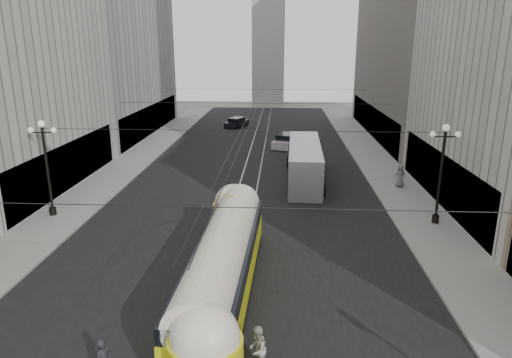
# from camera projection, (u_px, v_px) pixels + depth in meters

# --- Properties ---
(road) EXTENTS (20.00, 85.00, 0.02)m
(road) POSITION_uv_depth(u_px,v_px,m) (253.00, 165.00, 43.91)
(road) COLOR black
(road) RESTS_ON ground
(sidewalk_left) EXTENTS (4.00, 72.00, 0.15)m
(sidewalk_left) POSITION_uv_depth(u_px,v_px,m) (142.00, 155.00, 47.88)
(sidewalk_left) COLOR gray
(sidewalk_left) RESTS_ON ground
(sidewalk_right) EXTENTS (4.00, 72.00, 0.15)m
(sidewalk_right) POSITION_uv_depth(u_px,v_px,m) (372.00, 158.00, 46.60)
(sidewalk_right) COLOR gray
(sidewalk_right) RESTS_ON ground
(rail_left) EXTENTS (0.12, 85.00, 0.04)m
(rail_left) POSITION_uv_depth(u_px,v_px,m) (246.00, 165.00, 43.95)
(rail_left) COLOR gray
(rail_left) RESTS_ON ground
(rail_right) EXTENTS (0.12, 85.00, 0.04)m
(rail_right) POSITION_uv_depth(u_px,v_px,m) (261.00, 165.00, 43.87)
(rail_right) COLOR gray
(rail_right) RESTS_ON ground
(building_left_far) EXTENTS (12.60, 28.60, 28.60)m
(building_left_far) POSITION_uv_depth(u_px,v_px,m) (98.00, 18.00, 55.81)
(building_left_far) COLOR #999999
(building_left_far) RESTS_ON ground
(distant_tower) EXTENTS (6.00, 6.00, 31.36)m
(distant_tower) POSITION_uv_depth(u_px,v_px,m) (269.00, 24.00, 85.22)
(distant_tower) COLOR #B2AFA8
(distant_tower) RESTS_ON ground
(lamppost_left_mid) EXTENTS (1.86, 0.44, 6.37)m
(lamppost_left_mid) POSITION_uv_depth(u_px,v_px,m) (46.00, 163.00, 29.63)
(lamppost_left_mid) COLOR black
(lamppost_left_mid) RESTS_ON sidewalk_left
(lamppost_right_mid) EXTENTS (1.86, 0.44, 6.37)m
(lamppost_right_mid) POSITION_uv_depth(u_px,v_px,m) (441.00, 168.00, 28.29)
(lamppost_right_mid) COLOR black
(lamppost_right_mid) RESTS_ON sidewalk_right
(catenary) EXTENTS (25.00, 72.00, 0.23)m
(catenary) POSITION_uv_depth(u_px,v_px,m) (254.00, 105.00, 41.28)
(catenary) COLOR black
(catenary) RESTS_ON ground
(streetcar) EXTENTS (2.88, 15.44, 3.37)m
(streetcar) POSITION_uv_depth(u_px,v_px,m) (224.00, 261.00, 20.73)
(streetcar) COLOR #C6CA11
(streetcar) RESTS_ON ground
(city_bus) EXTENTS (2.93, 12.42, 3.14)m
(city_bus) POSITION_uv_depth(u_px,v_px,m) (304.00, 161.00, 38.58)
(city_bus) COLOR #AFB1B5
(city_bus) RESTS_ON ground
(sedan_white_far) EXTENTS (3.43, 5.22, 1.53)m
(sedan_white_far) POSITION_uv_depth(u_px,v_px,m) (287.00, 141.00, 51.63)
(sedan_white_far) COLOR silver
(sedan_white_far) RESTS_ON ground
(sedan_dark_far) EXTENTS (3.31, 4.59, 1.34)m
(sedan_dark_far) POSITION_uv_depth(u_px,v_px,m) (237.00, 123.00, 64.43)
(sedan_dark_far) COLOR black
(sedan_dark_far) RESTS_ON ground
(pedestrian_crossing_b) EXTENTS (0.83, 0.97, 1.73)m
(pedestrian_crossing_b) POSITION_uv_depth(u_px,v_px,m) (257.00, 349.00, 15.95)
(pedestrian_crossing_b) COLOR #A4A199
(pedestrian_crossing_b) RESTS_ON ground
(pedestrian_sidewalk_right) EXTENTS (0.99, 0.70, 1.85)m
(pedestrian_sidewalk_right) POSITION_uv_depth(u_px,v_px,m) (400.00, 176.00, 36.50)
(pedestrian_sidewalk_right) COLOR slate
(pedestrian_sidewalk_right) RESTS_ON sidewalk_right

